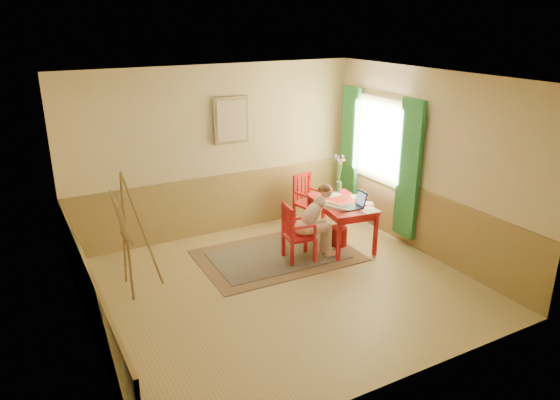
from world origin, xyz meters
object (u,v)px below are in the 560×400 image
chair_back (307,200)px  laptop (354,205)px  table (342,208)px  easel (123,222)px  chair_left (296,233)px  figure (316,218)px

chair_back → laptop: bearing=-87.7°
table → easel: easel is taller
chair_left → table: bearing=10.2°
table → figure: bearing=-161.3°
chair_back → easel: 3.49m
chair_left → chair_back: bearing=52.3°
laptop → easel: 3.41m
figure → laptop: (0.63, -0.08, 0.13)m
chair_left → laptop: 1.01m
chair_back → easel: easel is taller
easel → table: bearing=-2.0°
chair_left → easel: size_ratio=0.54×
table → easel: size_ratio=0.77×
table → chair_left: 0.96m
figure → chair_back: bearing=64.4°
chair_left → figure: (0.32, -0.04, 0.19)m
chair_left → figure: 0.38m
chair_left → chair_back: chair_back is taller
chair_left → laptop: size_ratio=2.15×
chair_left → easel: 2.51m
chair_back → laptop: (0.05, -1.28, 0.32)m
table → laptop: laptop is taller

